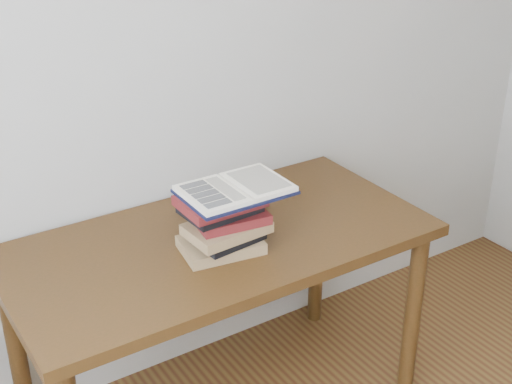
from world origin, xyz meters
TOP-DOWN VIEW (x-y plane):
  - desk at (-0.06, 1.38)m, footprint 1.37×0.69m
  - book_stack at (-0.09, 1.30)m, footprint 0.28×0.21m
  - open_book at (-0.05, 1.30)m, footprint 0.32×0.23m

SIDE VIEW (x-z plane):
  - desk at x=-0.06m, z-range 0.27..1.00m
  - book_stack at x=-0.09m, z-range 0.74..0.93m
  - open_book at x=-0.05m, z-range 0.92..0.95m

